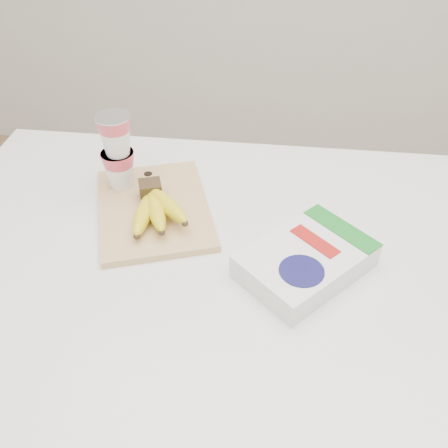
% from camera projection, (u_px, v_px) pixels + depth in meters
% --- Properties ---
extents(room, '(4.00, 4.00, 4.00)m').
position_uv_depth(room, '(239.00, 78.00, 0.75)').
color(room, tan).
rests_on(room, ground).
extents(table, '(1.31, 0.87, 0.98)m').
position_uv_depth(table, '(232.00, 392.00, 1.30)').
color(table, white).
rests_on(table, ground).
extents(cutting_board, '(0.33, 0.38, 0.02)m').
position_uv_depth(cutting_board, '(154.00, 209.00, 1.09)').
color(cutting_board, tan).
rests_on(cutting_board, table).
extents(bananas, '(0.14, 0.18, 0.06)m').
position_uv_depth(bananas, '(155.00, 207.00, 1.05)').
color(bananas, '#382816').
rests_on(bananas, cutting_board).
extents(yogurt_stack, '(0.08, 0.08, 0.18)m').
position_uv_depth(yogurt_stack, '(117.00, 150.00, 1.08)').
color(yogurt_stack, white).
rests_on(yogurt_stack, cutting_board).
extents(cereal_box, '(0.28, 0.29, 0.05)m').
position_uv_depth(cereal_box, '(306.00, 260.00, 0.94)').
color(cereal_box, white).
rests_on(cereal_box, table).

